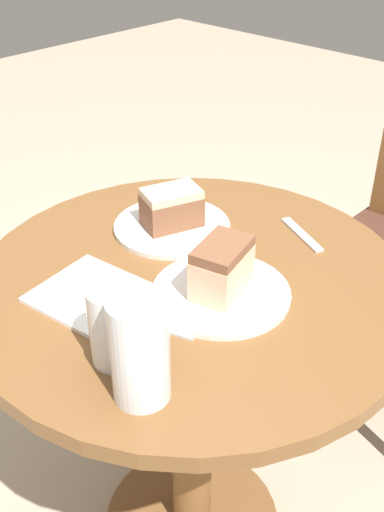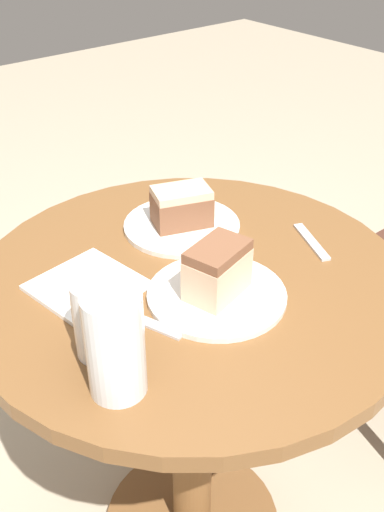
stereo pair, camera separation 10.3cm
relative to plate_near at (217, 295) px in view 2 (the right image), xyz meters
name	(u,v)px [view 2 (the right image)]	position (x,y,z in m)	size (l,w,h in m)	color
table	(192,358)	(-0.08, 0.01, -0.20)	(0.78, 0.78, 0.74)	brown
plate_near	(217,295)	(0.00, 0.00, 0.00)	(0.23, 0.23, 0.01)	silver
plate_far	(182,225)	(-0.21, 0.10, 0.00)	(0.23, 0.23, 0.01)	silver
cake_slice_near	(217,270)	(0.00, 0.00, 0.05)	(0.09, 0.12, 0.09)	beige
cake_slice_far	(182,207)	(-0.21, 0.10, 0.04)	(0.11, 0.13, 0.08)	brown
glass_lemonade	(99,322)	(-0.01, -0.22, 0.05)	(0.07, 0.07, 0.13)	beige
glass_water	(116,350)	(0.07, -0.24, 0.07)	(0.08, 0.08, 0.16)	silver
napkin_stack	(87,286)	(-0.16, -0.15, 0.00)	(0.18, 0.18, 0.01)	white
fork	(136,318)	(-0.04, -0.14, 0.00)	(0.17, 0.07, 0.00)	silver
spoon	(311,242)	(-0.01, 0.25, 0.00)	(0.13, 0.07, 0.00)	silver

